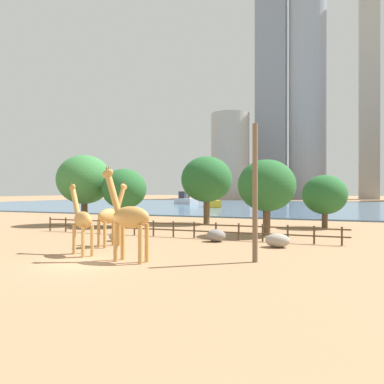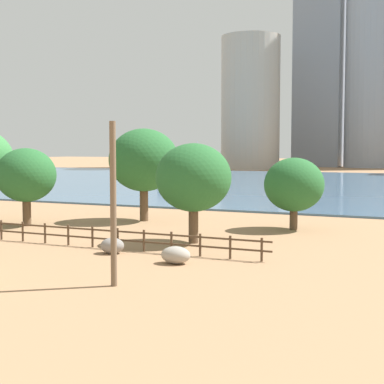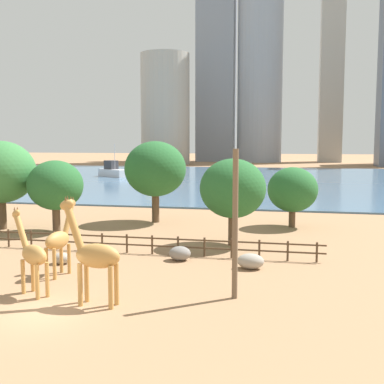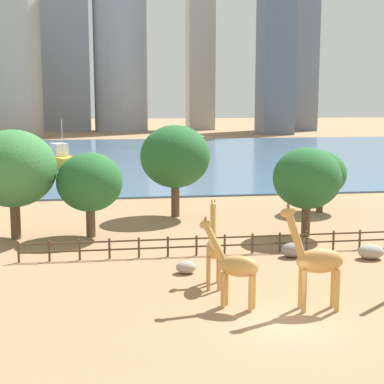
# 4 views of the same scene
# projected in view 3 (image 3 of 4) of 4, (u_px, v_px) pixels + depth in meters

# --- Properties ---
(ground_plane) EXTENTS (400.00, 400.00, 0.00)m
(ground_plane) POSITION_uv_depth(u_px,v_px,m) (240.00, 179.00, 99.34)
(ground_plane) COLOR #9E7551
(harbor_water) EXTENTS (180.00, 86.00, 0.20)m
(harbor_water) POSITION_uv_depth(u_px,v_px,m) (238.00, 179.00, 96.41)
(harbor_water) COLOR #476B8C
(harbor_water) RESTS_ON ground
(giraffe_tall) EXTENTS (1.08, 2.88, 4.45)m
(giraffe_tall) POSITION_uv_depth(u_px,v_px,m) (59.00, 240.00, 27.47)
(giraffe_tall) COLOR #C18C47
(giraffe_tall) RESTS_ON ground
(giraffe_companion) EXTENTS (3.13, 1.05, 5.15)m
(giraffe_companion) POSITION_uv_depth(u_px,v_px,m) (94.00, 255.00, 22.41)
(giraffe_companion) COLOR #C18C47
(giraffe_companion) RESTS_ON ground
(giraffe_young) EXTENTS (2.87, 1.97, 4.34)m
(giraffe_young) POSITION_uv_depth(u_px,v_px,m) (32.00, 254.00, 23.99)
(giraffe_young) COLOR #C18C47
(giraffe_young) RESTS_ON ground
(utility_pole) EXTENTS (0.28, 0.28, 7.33)m
(utility_pole) POSITION_uv_depth(u_px,v_px,m) (235.00, 225.00, 23.27)
(utility_pole) COLOR brown
(utility_pole) RESTS_ON ground
(boulder_near_fence) EXTENTS (1.42, 1.22, 0.92)m
(boulder_near_fence) POSITION_uv_depth(u_px,v_px,m) (180.00, 253.00, 31.09)
(boulder_near_fence) COLOR gray
(boulder_near_fence) RESTS_ON ground
(boulder_by_pole) EXTENTS (1.14, 0.95, 0.71)m
(boulder_by_pole) POSITION_uv_depth(u_px,v_px,m) (61.00, 258.00, 30.21)
(boulder_by_pole) COLOR gray
(boulder_by_pole) RESTS_ON ground
(boulder_small) EXTENTS (1.63, 1.23, 0.92)m
(boulder_small) POSITION_uv_depth(u_px,v_px,m) (251.00, 261.00, 29.04)
(boulder_small) COLOR gray
(boulder_small) RESTS_ON ground
(enclosure_fence) EXTENTS (26.12, 0.14, 1.30)m
(enclosure_fence) POSITION_uv_depth(u_px,v_px,m) (129.00, 242.00, 33.14)
(enclosure_fence) COLOR #4C3826
(enclosure_fence) RESTS_ON ground
(tree_left_large) EXTENTS (4.88, 4.88, 6.43)m
(tree_left_large) POSITION_uv_depth(u_px,v_px,m) (233.00, 189.00, 35.38)
(tree_left_large) COLOR brown
(tree_left_large) RESTS_ON ground
(tree_center_broad) EXTENTS (5.80, 5.80, 7.70)m
(tree_center_broad) POSITION_uv_depth(u_px,v_px,m) (155.00, 169.00, 45.33)
(tree_center_broad) COLOR brown
(tree_center_broad) RESTS_ON ground
(tree_right_tall) EXTENTS (4.46, 4.46, 5.39)m
(tree_right_tall) POSITION_uv_depth(u_px,v_px,m) (293.00, 190.00, 42.95)
(tree_right_tall) COLOR brown
(tree_right_tall) RESTS_ON ground
(tree_left_small) EXTENTS (6.01, 6.01, 7.73)m
(tree_left_small) POSITION_uv_depth(u_px,v_px,m) (1.00, 172.00, 41.75)
(tree_left_small) COLOR brown
(tree_left_small) RESTS_ON ground
(tree_right_small) EXTENTS (4.67, 4.67, 6.09)m
(tree_right_small) POSITION_uv_depth(u_px,v_px,m) (55.00, 186.00, 40.59)
(tree_right_small) COLOR brown
(tree_right_small) RESTS_ON ground
(boat_ferry) EXTENTS (5.67, 7.98, 6.79)m
(boat_ferry) POSITION_uv_depth(u_px,v_px,m) (150.00, 177.00, 84.64)
(boat_ferry) COLOR gold
(boat_ferry) RESTS_ON harbor_water
(boat_sailboat) EXTENTS (7.98, 6.60, 6.96)m
(boat_sailboat) POSITION_uv_depth(u_px,v_px,m) (113.00, 171.00, 102.38)
(boat_sailboat) COLOR silver
(boat_sailboat) RESTS_ON harbor_water
(skyline_tower_needle) EXTENTS (16.45, 16.45, 107.52)m
(skyline_tower_needle) POSITION_uv_depth(u_px,v_px,m) (261.00, 14.00, 174.49)
(skyline_tower_needle) COLOR #939EAD
(skyline_tower_needle) RESTS_ON ground
(skyline_block_central) EXTENTS (10.89, 10.89, 31.04)m
(skyline_block_central) POSITION_uv_depth(u_px,v_px,m) (159.00, 121.00, 187.88)
(skyline_block_central) COLOR #939EAD
(skyline_block_central) RESTS_ON ground
(skyline_tower_glass) EXTENTS (8.24, 10.29, 106.65)m
(skyline_tower_glass) POSITION_uv_depth(u_px,v_px,m) (333.00, 15.00, 173.85)
(skyline_tower_glass) COLOR #ADA89E
(skyline_tower_glass) RESTS_ON ground
(skyline_block_left) EXTENTS (16.19, 16.19, 36.33)m
(skyline_block_left) POSITION_uv_depth(u_px,v_px,m) (165.00, 110.00, 159.70)
(skyline_block_left) COLOR #ADA89E
(skyline_block_left) RESTS_ON ground
(skyline_block_wide) EXTENTS (14.21, 9.60, 94.01)m
(skyline_block_wide) POSITION_uv_depth(u_px,v_px,m) (216.00, 36.00, 180.06)
(skyline_block_wide) COLOR gray
(skyline_block_wide) RESTS_ON ground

